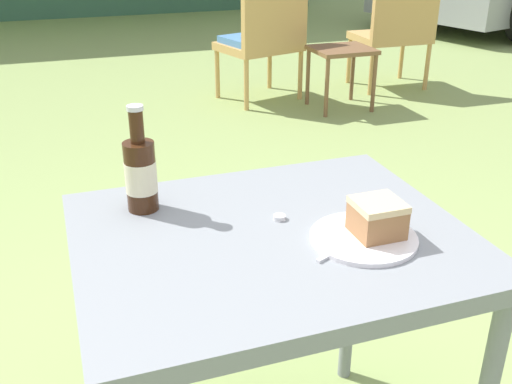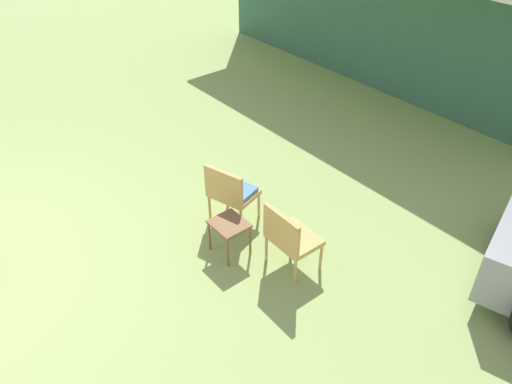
% 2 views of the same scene
% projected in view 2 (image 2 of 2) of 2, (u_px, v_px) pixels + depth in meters
% --- Properties ---
extents(wicker_chair_cushioned, '(0.68, 0.60, 0.86)m').
position_uv_depth(wicker_chair_cushioned, '(231.00, 191.00, 6.42)').
color(wicker_chair_cushioned, tan).
rests_on(wicker_chair_cushioned, ground_plane).
extents(wicker_chair_plain, '(0.58, 0.48, 0.86)m').
position_uv_depth(wicker_chair_plain, '(289.00, 236.00, 5.70)').
color(wicker_chair_plain, tan).
rests_on(wicker_chair_plain, ground_plane).
extents(garden_side_table, '(0.43, 0.39, 0.46)m').
position_uv_depth(garden_side_table, '(229.00, 227.00, 5.99)').
color(garden_side_table, brown).
rests_on(garden_side_table, ground_plane).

